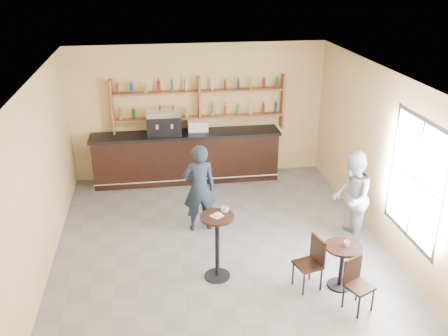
{
  "coord_description": "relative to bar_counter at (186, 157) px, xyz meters",
  "views": [
    {
      "loc": [
        -1.1,
        -7.92,
        4.96
      ],
      "look_at": [
        0.2,
        0.8,
        1.25
      ],
      "focal_mm": 40.0,
      "sensor_mm": 36.0,
      "label": 1
    }
  ],
  "objects": [
    {
      "name": "window_pane",
      "position": [
        3.35,
        -4.35,
        1.1
      ],
      "size": [
        0.0,
        2.0,
        2.0
      ],
      "primitive_type": "plane",
      "rotation": [
        1.57,
        0.0,
        -1.57
      ],
      "color": "white",
      "rests_on": "wall_right"
    },
    {
      "name": "floor",
      "position": [
        0.36,
        -3.15,
        -0.6
      ],
      "size": [
        7.0,
        7.0,
        0.0
      ],
      "primitive_type": "plane",
      "color": "slate",
      "rests_on": "ground"
    },
    {
      "name": "espresso_machine",
      "position": [
        -0.49,
        0.0,
        0.88
      ],
      "size": [
        0.8,
        0.53,
        0.56
      ],
      "primitive_type": null,
      "rotation": [
        0.0,
        0.0,
        -0.04
      ],
      "color": "black",
      "rests_on": "bar_counter"
    },
    {
      "name": "chair_west",
      "position": [
        1.58,
        -4.58,
        -0.16
      ],
      "size": [
        0.47,
        0.47,
        0.89
      ],
      "primitive_type": null,
      "rotation": [
        0.0,
        0.0,
        -1.31
      ],
      "color": "black",
      "rests_on": "floor"
    },
    {
      "name": "liquor_bottles",
      "position": [
        0.36,
        0.22,
        1.38
      ],
      "size": [
        3.68,
        0.1,
        1.0
      ],
      "primitive_type": null,
      "color": "#8C5919",
      "rests_on": "shelf_unit"
    },
    {
      "name": "ceiling",
      "position": [
        0.36,
        -3.15,
        2.6
      ],
      "size": [
        7.0,
        7.0,
        0.0
      ],
      "primitive_type": "plane",
      "rotation": [
        3.14,
        0.0,
        0.0
      ],
      "color": "white",
      "rests_on": "wall_back"
    },
    {
      "name": "shelf_unit",
      "position": [
        0.36,
        0.22,
        1.21
      ],
      "size": [
        4.0,
        0.26,
        1.4
      ],
      "primitive_type": null,
      "color": "brown",
      "rests_on": "wall_back"
    },
    {
      "name": "wall_front",
      "position": [
        0.36,
        -6.65,
        1.0
      ],
      "size": [
        7.0,
        0.0,
        7.0
      ],
      "primitive_type": "plane",
      "rotation": [
        -1.57,
        0.0,
        0.0
      ],
      "color": "#EDC887",
      "rests_on": "floor"
    },
    {
      "name": "pedestal_table",
      "position": [
        0.19,
        -4.08,
        -0.02
      ],
      "size": [
        0.63,
        0.63,
        1.16
      ],
      "primitive_type": null,
      "rotation": [
        0.0,
        0.0,
        -0.12
      ],
      "color": "black",
      "rests_on": "floor"
    },
    {
      "name": "cup_pedestal",
      "position": [
        0.33,
        -3.98,
        0.61
      ],
      "size": [
        0.14,
        0.14,
        0.1
      ],
      "primitive_type": "imported",
      "rotation": [
        0.0,
        0.0,
        0.07
      ],
      "color": "white",
      "rests_on": "pedestal_table"
    },
    {
      "name": "wall_right",
      "position": [
        3.36,
        -3.15,
        1.0
      ],
      "size": [
        0.0,
        7.0,
        7.0
      ],
      "primitive_type": "plane",
      "rotation": [
        1.57,
        0.0,
        -1.57
      ],
      "color": "#EDC887",
      "rests_on": "floor"
    },
    {
      "name": "chair_south",
      "position": [
        2.18,
        -5.23,
        -0.18
      ],
      "size": [
        0.48,
        0.48,
        0.84
      ],
      "primitive_type": null,
      "rotation": [
        0.0,
        0.0,
        0.45
      ],
      "color": "black",
      "rests_on": "floor"
    },
    {
      "name": "napkin",
      "position": [
        0.19,
        -4.08,
        0.56
      ],
      "size": [
        0.24,
        0.24,
        0.0
      ],
      "primitive_type": "cube",
      "rotation": [
        0.0,
        0.0,
        0.66
      ],
      "color": "white",
      "rests_on": "pedestal_table"
    },
    {
      "name": "cafe_table",
      "position": [
        2.13,
        -4.63,
        -0.22
      ],
      "size": [
        0.72,
        0.72,
        0.76
      ],
      "primitive_type": null,
      "rotation": [
        0.0,
        0.0,
        -0.23
      ],
      "color": "black",
      "rests_on": "floor"
    },
    {
      "name": "window_frame",
      "position": [
        3.34,
        -4.35,
        1.1
      ],
      "size": [
        0.04,
        1.7,
        2.1
      ],
      "primitive_type": null,
      "color": "black",
      "rests_on": "wall_right"
    },
    {
      "name": "man_main",
      "position": [
        0.06,
        -2.41,
        0.28
      ],
      "size": [
        0.68,
        0.48,
        1.76
      ],
      "primitive_type": "imported",
      "rotation": [
        0.0,
        0.0,
        3.23
      ],
      "color": "black",
      "rests_on": "floor"
    },
    {
      "name": "donut",
      "position": [
        0.2,
        -4.09,
        0.59
      ],
      "size": [
        0.17,
        0.17,
        0.05
      ],
      "primitive_type": "torus",
      "rotation": [
        0.0,
        0.0,
        -0.33
      ],
      "color": "#DD8E51",
      "rests_on": "napkin"
    },
    {
      "name": "cup_cafe",
      "position": [
        2.18,
        -4.63,
        0.2
      ],
      "size": [
        0.12,
        0.12,
        0.09
      ],
      "primitive_type": "imported",
      "rotation": [
        0.0,
        0.0,
        -0.4
      ],
      "color": "white",
      "rests_on": "cafe_table"
    },
    {
      "name": "bar_counter",
      "position": [
        0.0,
        0.0,
        0.0
      ],
      "size": [
        4.43,
        0.86,
        1.2
      ],
      "primitive_type": null,
      "color": "black",
      "rests_on": "floor"
    },
    {
      "name": "wall_left",
      "position": [
        -2.64,
        -3.15,
        1.0
      ],
      "size": [
        0.0,
        7.0,
        7.0
      ],
      "primitive_type": "plane",
      "rotation": [
        1.57,
        0.0,
        1.57
      ],
      "color": "#EDC887",
      "rests_on": "floor"
    },
    {
      "name": "patron_second",
      "position": [
        2.79,
        -3.26,
        0.3
      ],
      "size": [
        0.96,
        1.06,
        1.79
      ],
      "primitive_type": "imported",
      "rotation": [
        0.0,
        0.0,
        -1.96
      ],
      "color": "#A6A5AB",
      "rests_on": "floor"
    },
    {
      "name": "wall_back",
      "position": [
        0.36,
        0.35,
        1.0
      ],
      "size": [
        7.0,
        0.0,
        7.0
      ],
      "primitive_type": "plane",
      "rotation": [
        1.57,
        0.0,
        0.0
      ],
      "color": "#EDC887",
      "rests_on": "floor"
    },
    {
      "name": "pastry_case",
      "position": [
        0.28,
        0.0,
        0.74
      ],
      "size": [
        0.49,
        0.4,
        0.29
      ],
      "primitive_type": null,
      "rotation": [
        0.0,
        0.0,
        0.04
      ],
      "color": "silver",
      "rests_on": "bar_counter"
    }
  ]
}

